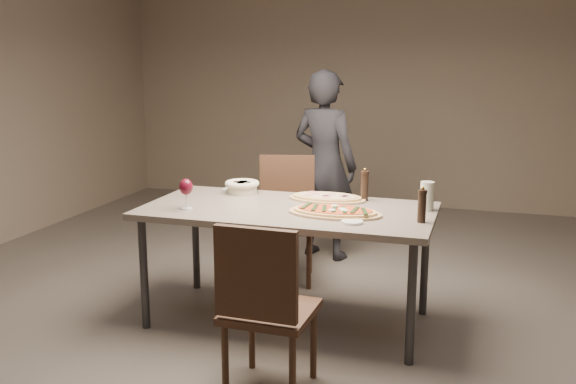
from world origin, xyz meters
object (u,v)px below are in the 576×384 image
(dining_table, at_px, (288,217))
(zucchini_pizza, at_px, (335,212))
(chair_near, at_px, (264,301))
(bread_basket, at_px, (242,186))
(carafe, at_px, (427,196))
(chair_far, at_px, (286,211))
(ham_pizza, at_px, (327,198))
(diner, at_px, (325,165))
(pepper_mill_left, at_px, (365,185))

(dining_table, bearing_deg, zucchini_pizza, -14.48)
(chair_near, bearing_deg, bread_basket, 117.09)
(carafe, xyz_separation_m, chair_far, (-1.10, 0.62, -0.32))
(zucchini_pizza, distance_m, ham_pizza, 0.39)
(chair_near, bearing_deg, dining_table, 101.79)
(chair_far, bearing_deg, diner, -118.41)
(zucchini_pizza, distance_m, bread_basket, 0.85)
(dining_table, distance_m, chair_near, 0.97)
(dining_table, xyz_separation_m, bread_basket, (-0.43, 0.32, 0.11))
(chair_far, xyz_separation_m, diner, (0.15, 0.59, 0.26))
(pepper_mill_left, relative_size, carafe, 1.22)
(ham_pizza, relative_size, chair_near, 0.56)
(chair_far, bearing_deg, zucchini_pizza, 109.21)
(pepper_mill_left, xyz_separation_m, carafe, (0.41, -0.15, -0.01))
(pepper_mill_left, bearing_deg, chair_far, 145.47)
(zucchini_pizza, xyz_separation_m, chair_far, (-0.59, 0.89, -0.24))
(bread_basket, relative_size, pepper_mill_left, 1.09)
(dining_table, xyz_separation_m, chair_far, (-0.27, 0.81, -0.17))
(ham_pizza, height_order, pepper_mill_left, pepper_mill_left)
(bread_basket, distance_m, carafe, 1.27)
(zucchini_pizza, bearing_deg, chair_near, -120.65)
(zucchini_pizza, xyz_separation_m, pepper_mill_left, (0.10, 0.42, 0.09))
(bread_basket, relative_size, diner, 0.15)
(diner, bearing_deg, carafe, 144.33)
(dining_table, bearing_deg, chair_far, 108.28)
(dining_table, height_order, diner, diner)
(chair_far, relative_size, diner, 0.59)
(zucchini_pizza, bearing_deg, dining_table, 144.75)
(dining_table, height_order, pepper_mill_left, pepper_mill_left)
(carafe, relative_size, diner, 0.11)
(carafe, bearing_deg, chair_near, -120.41)
(zucchini_pizza, relative_size, ham_pizza, 1.11)
(pepper_mill_left, bearing_deg, chair_near, -100.92)
(ham_pizza, bearing_deg, carafe, -17.92)
(pepper_mill_left, bearing_deg, ham_pizza, -166.00)
(dining_table, bearing_deg, pepper_mill_left, 39.16)
(ham_pizza, height_order, carafe, carafe)
(chair_far, bearing_deg, ham_pizza, 116.12)
(dining_table, height_order, chair_near, chair_near)
(carafe, bearing_deg, pepper_mill_left, 160.47)
(carafe, distance_m, chair_far, 1.30)
(zucchini_pizza, relative_size, pepper_mill_left, 2.61)
(zucchini_pizza, relative_size, carafe, 3.19)
(dining_table, relative_size, diner, 1.15)
(zucchini_pizza, distance_m, diner, 1.54)
(bread_basket, height_order, chair_near, chair_near)
(pepper_mill_left, distance_m, carafe, 0.44)
(ham_pizza, xyz_separation_m, chair_far, (-0.45, 0.53, -0.24))
(carafe, relative_size, chair_far, 0.19)
(zucchini_pizza, height_order, chair_far, chair_far)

